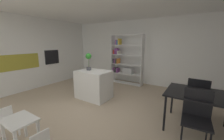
# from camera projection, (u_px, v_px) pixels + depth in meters

# --- Properties ---
(ground_plane) EXTENTS (10.20, 10.20, 0.00)m
(ground_plane) POSITION_uv_depth(u_px,v_px,m) (95.00, 107.00, 3.75)
(ground_plane) COLOR tan
(ceiling_slab) EXTENTS (7.40, 5.86, 0.06)m
(ceiling_slab) POSITION_uv_depth(u_px,v_px,m) (93.00, 1.00, 3.21)
(ceiling_slab) COLOR white
(ceiling_slab) RESTS_ON ground_plane
(back_partition) EXTENTS (7.40, 0.06, 2.69)m
(back_partition) POSITION_uv_depth(u_px,v_px,m) (138.00, 52.00, 5.88)
(back_partition) COLOR white
(back_partition) RESTS_ON ground_plane
(tall_cabinet_run_left) EXTENTS (0.64, 5.28, 2.69)m
(tall_cabinet_run_left) POSITION_uv_depth(u_px,v_px,m) (28.00, 53.00, 5.25)
(tall_cabinet_run_left) COLOR white
(tall_cabinet_run_left) RESTS_ON ground_plane
(cabinet_niche_splashback) EXTENTS (0.01, 1.29, 0.54)m
(cabinet_niche_splashback) POSITION_uv_depth(u_px,v_px,m) (20.00, 62.00, 4.77)
(cabinet_niche_splashback) COLOR #9E932D
(cabinet_niche_splashback) RESTS_ON ground_plane
(built_in_oven) EXTENTS (0.06, 0.61, 0.58)m
(built_in_oven) POSITION_uv_depth(u_px,v_px,m) (52.00, 57.00, 5.75)
(built_in_oven) COLOR black
(built_in_oven) RESTS_ON ground_plane
(kitchen_island) EXTENTS (1.03, 0.73, 0.89)m
(kitchen_island) POSITION_uv_depth(u_px,v_px,m) (94.00, 84.00, 4.33)
(kitchen_island) COLOR white
(kitchen_island) RESTS_ON ground_plane
(potted_plant_on_island) EXTENTS (0.18, 0.18, 0.54)m
(potted_plant_on_island) POSITION_uv_depth(u_px,v_px,m) (89.00, 60.00, 4.30)
(potted_plant_on_island) COLOR #4C4C51
(potted_plant_on_island) RESTS_ON kitchen_island
(open_bookshelf) EXTENTS (1.41, 0.31, 2.08)m
(open_bookshelf) POSITION_uv_depth(u_px,v_px,m) (125.00, 61.00, 5.86)
(open_bookshelf) COLOR white
(open_bookshelf) RESTS_ON ground_plane
(child_table) EXTENTS (0.55, 0.42, 0.52)m
(child_table) POSITION_uv_depth(u_px,v_px,m) (20.00, 125.00, 2.25)
(child_table) COLOR silver
(child_table) RESTS_ON ground_plane
(child_chair_left) EXTENTS (0.28, 0.28, 0.54)m
(child_chair_left) POSITION_uv_depth(u_px,v_px,m) (7.00, 121.00, 2.57)
(child_chair_left) COLOR white
(child_chair_left) RESTS_ON ground_plane
(dining_table) EXTENTS (1.18, 0.96, 0.78)m
(dining_table) POSITION_uv_depth(u_px,v_px,m) (199.00, 97.00, 2.70)
(dining_table) COLOR black
(dining_table) RESTS_ON ground_plane
(dining_chair_far) EXTENTS (0.47, 0.45, 0.96)m
(dining_chair_far) POSITION_uv_depth(u_px,v_px,m) (198.00, 95.00, 3.14)
(dining_chair_far) COLOR black
(dining_chair_far) RESTS_ON ground_plane
(dining_chair_near) EXTENTS (0.46, 0.48, 0.97)m
(dining_chair_near) POSITION_uv_depth(u_px,v_px,m) (197.00, 113.00, 2.32)
(dining_chair_near) COLOR black
(dining_chair_near) RESTS_ON ground_plane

